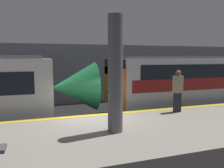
{
  "coord_description": "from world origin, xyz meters",
  "views": [
    {
      "loc": [
        -1.93,
        -8.64,
        3.37
      ],
      "look_at": [
        1.23,
        0.99,
        2.12
      ],
      "focal_mm": 35.0,
      "sensor_mm": 36.0,
      "label": 1
    }
  ],
  "objects": [
    {
      "name": "ground_plane",
      "position": [
        0.0,
        0.0,
        0.0
      ],
      "size": [
        120.0,
        120.0,
        0.0
      ],
      "primitive_type": "plane",
      "color": "black"
    },
    {
      "name": "platform",
      "position": [
        0.0,
        -2.17,
        0.51
      ],
      "size": [
        40.0,
        4.34,
        1.02
      ],
      "color": "gray",
      "rests_on": "ground"
    },
    {
      "name": "station_rear_barrier",
      "position": [
        0.0,
        7.09,
        2.14
      ],
      "size": [
        50.0,
        0.15,
        4.29
      ],
      "color": "gray",
      "rests_on": "ground"
    },
    {
      "name": "support_pillar_near",
      "position": [
        0.28,
        -2.24,
        2.84
      ],
      "size": [
        0.47,
        0.47,
        3.65
      ],
      "color": "#56565B",
      "rests_on": "platform"
    },
    {
      "name": "train_boxy",
      "position": [
        9.09,
        2.48,
        1.78
      ],
      "size": [
        14.87,
        3.09,
        3.45
      ],
      "color": "black",
      "rests_on": "ground"
    },
    {
      "name": "person_waiting",
      "position": [
        3.65,
        -0.71,
        1.98
      ],
      "size": [
        0.38,
        0.24,
        1.82
      ],
      "color": "black",
      "rests_on": "platform"
    }
  ]
}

